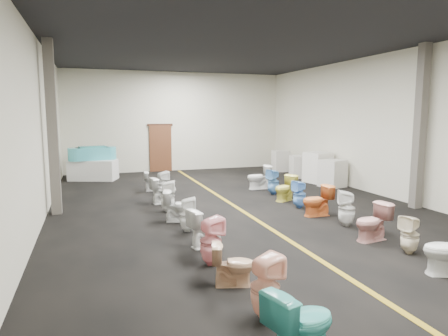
{
  "coord_description": "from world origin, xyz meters",
  "views": [
    {
      "loc": [
        -3.86,
        -10.18,
        2.63
      ],
      "look_at": [
        -0.08,
        1.0,
        1.01
      ],
      "focal_mm": 32.0,
      "sensor_mm": 36.0,
      "label": 1
    }
  ],
  "objects_px": {
    "toilet_right_5": "(317,201)",
    "toilet_left_3": "(211,241)",
    "appliance_crate_a": "(332,173)",
    "toilet_left_9": "(162,184)",
    "toilet_left_4": "(207,227)",
    "appliance_crate_d": "(280,161)",
    "appliance_crate_b": "(318,167)",
    "toilet_left_2": "(233,264)",
    "toilet_right_9": "(259,177)",
    "toilet_right_6": "(299,194)",
    "display_table": "(93,170)",
    "toilet_left_5": "(187,215)",
    "toilet_right_7": "(285,188)",
    "toilet_left_0": "(301,324)",
    "appliance_crate_c": "(301,166)",
    "toilet_left_7": "(168,196)",
    "toilet_left_6": "(179,206)",
    "bathtub": "(93,153)",
    "toilet_right_4": "(347,208)",
    "toilet_right_3": "(372,222)",
    "toilet_left_8": "(164,190)",
    "toilet_right_2": "(410,235)",
    "toilet_left_10": "(154,181)",
    "toilet_right_8": "(273,182)",
    "toilet_left_1": "(266,287)"
  },
  "relations": [
    {
      "from": "toilet_left_5",
      "to": "toilet_right_6",
      "type": "bearing_deg",
      "value": -60.87
    },
    {
      "from": "toilet_left_6",
      "to": "toilet_right_7",
      "type": "distance_m",
      "value": 3.76
    },
    {
      "from": "appliance_crate_a",
      "to": "toilet_left_8",
      "type": "bearing_deg",
      "value": -173.57
    },
    {
      "from": "toilet_right_4",
      "to": "toilet_right_3",
      "type": "bearing_deg",
      "value": 16.76
    },
    {
      "from": "toilet_left_3",
      "to": "toilet_left_8",
      "type": "xyz_separation_m",
      "value": [
        0.08,
        5.1,
        -0.04
      ]
    },
    {
      "from": "appliance_crate_d",
      "to": "toilet_left_0",
      "type": "distance_m",
      "value": 14.28
    },
    {
      "from": "toilet_left_2",
      "to": "toilet_right_7",
      "type": "bearing_deg",
      "value": -17.73
    },
    {
      "from": "toilet_left_3",
      "to": "toilet_left_9",
      "type": "relative_size",
      "value": 1.06
    },
    {
      "from": "display_table",
      "to": "appliance_crate_d",
      "type": "height_order",
      "value": "appliance_crate_d"
    },
    {
      "from": "toilet_left_8",
      "to": "toilet_right_3",
      "type": "bearing_deg",
      "value": -154.46
    },
    {
      "from": "toilet_right_2",
      "to": "toilet_right_4",
      "type": "distance_m",
      "value": 1.96
    },
    {
      "from": "toilet_left_5",
      "to": "toilet_right_9",
      "type": "relative_size",
      "value": 0.93
    },
    {
      "from": "bathtub",
      "to": "toilet_left_3",
      "type": "relative_size",
      "value": 2.14
    },
    {
      "from": "toilet_left_3",
      "to": "toilet_left_6",
      "type": "height_order",
      "value": "toilet_left_3"
    },
    {
      "from": "toilet_right_3",
      "to": "toilet_right_7",
      "type": "xyz_separation_m",
      "value": [
        0.07,
        4.03,
        -0.01
      ]
    },
    {
      "from": "appliance_crate_a",
      "to": "toilet_right_5",
      "type": "distance_m",
      "value": 4.42
    },
    {
      "from": "toilet_left_0",
      "to": "toilet_left_2",
      "type": "bearing_deg",
      "value": -14.13
    },
    {
      "from": "toilet_left_8",
      "to": "toilet_right_2",
      "type": "bearing_deg",
      "value": -157.71
    },
    {
      "from": "toilet_left_5",
      "to": "toilet_right_7",
      "type": "relative_size",
      "value": 1.01
    },
    {
      "from": "toilet_left_7",
      "to": "toilet_left_9",
      "type": "bearing_deg",
      "value": 6.34
    },
    {
      "from": "toilet_left_8",
      "to": "toilet_right_8",
      "type": "xyz_separation_m",
      "value": [
        3.62,
        0.12,
        0.03
      ]
    },
    {
      "from": "toilet_right_3",
      "to": "toilet_right_8",
      "type": "bearing_deg",
      "value": 170.94
    },
    {
      "from": "toilet_right_5",
      "to": "toilet_left_3",
      "type": "bearing_deg",
      "value": -56.69
    },
    {
      "from": "toilet_left_0",
      "to": "toilet_right_7",
      "type": "distance_m",
      "value": 7.96
    },
    {
      "from": "toilet_left_4",
      "to": "toilet_left_6",
      "type": "xyz_separation_m",
      "value": [
        -0.13,
        2.0,
        0.0
      ]
    },
    {
      "from": "toilet_left_9",
      "to": "toilet_right_3",
      "type": "relative_size",
      "value": 1.02
    },
    {
      "from": "toilet_left_2",
      "to": "toilet_right_9",
      "type": "relative_size",
      "value": 0.8
    },
    {
      "from": "toilet_right_4",
      "to": "toilet_left_10",
      "type": "bearing_deg",
      "value": -123.36
    },
    {
      "from": "display_table",
      "to": "toilet_left_2",
      "type": "height_order",
      "value": "display_table"
    },
    {
      "from": "appliance_crate_d",
      "to": "toilet_left_1",
      "type": "xyz_separation_m",
      "value": [
        -6.2,
        -11.95,
        -0.05
      ]
    },
    {
      "from": "bathtub",
      "to": "toilet_left_5",
      "type": "bearing_deg",
      "value": -88.08
    },
    {
      "from": "toilet_left_2",
      "to": "toilet_right_9",
      "type": "height_order",
      "value": "toilet_right_9"
    },
    {
      "from": "appliance_crate_b",
      "to": "toilet_left_9",
      "type": "distance_m",
      "value": 6.15
    },
    {
      "from": "toilet_right_2",
      "to": "toilet_left_9",
      "type": "bearing_deg",
      "value": -166.3
    },
    {
      "from": "toilet_left_0",
      "to": "toilet_left_9",
      "type": "xyz_separation_m",
      "value": [
        0.1,
        8.99,
        -0.01
      ]
    },
    {
      "from": "toilet_left_0",
      "to": "toilet_left_3",
      "type": "xyz_separation_m",
      "value": [
        -0.12,
        2.9,
        0.02
      ]
    },
    {
      "from": "toilet_left_10",
      "to": "toilet_right_4",
      "type": "height_order",
      "value": "toilet_right_4"
    },
    {
      "from": "appliance_crate_d",
      "to": "toilet_left_4",
      "type": "relative_size",
      "value": 1.23
    },
    {
      "from": "toilet_right_6",
      "to": "appliance_crate_b",
      "type": "bearing_deg",
      "value": 134.4
    },
    {
      "from": "appliance_crate_d",
      "to": "toilet_right_3",
      "type": "distance_m",
      "value": 10.12
    },
    {
      "from": "toilet_left_7",
      "to": "toilet_left_9",
      "type": "height_order",
      "value": "toilet_left_7"
    },
    {
      "from": "appliance_crate_a",
      "to": "toilet_right_5",
      "type": "bearing_deg",
      "value": -128.66
    },
    {
      "from": "toilet_right_3",
      "to": "toilet_right_6",
      "type": "bearing_deg",
      "value": 172.38
    },
    {
      "from": "appliance_crate_b",
      "to": "toilet_left_3",
      "type": "height_order",
      "value": "appliance_crate_b"
    },
    {
      "from": "toilet_left_9",
      "to": "toilet_right_6",
      "type": "xyz_separation_m",
      "value": [
        3.35,
        -2.81,
        -0.01
      ]
    },
    {
      "from": "appliance_crate_c",
      "to": "toilet_left_7",
      "type": "bearing_deg",
      "value": -147.36
    },
    {
      "from": "toilet_left_6",
      "to": "toilet_right_2",
      "type": "height_order",
      "value": "toilet_left_6"
    },
    {
      "from": "appliance_crate_b",
      "to": "appliance_crate_d",
      "type": "xyz_separation_m",
      "value": [
        0.0,
        3.16,
        -0.11
      ]
    },
    {
      "from": "appliance_crate_a",
      "to": "toilet_left_9",
      "type": "xyz_separation_m",
      "value": [
        -6.11,
        0.28,
        -0.08
      ]
    },
    {
      "from": "toilet_left_4",
      "to": "appliance_crate_d",
      "type": "bearing_deg",
      "value": -49.15
    }
  ]
}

